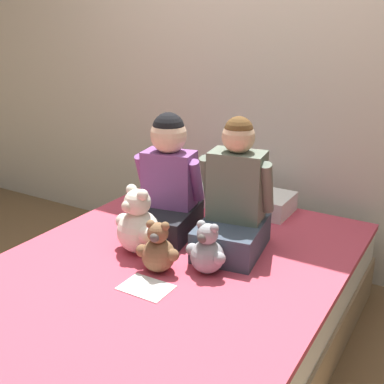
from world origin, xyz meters
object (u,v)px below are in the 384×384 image
teddy_bear_between_children (158,250)px  teddy_bear_held_by_right_child (207,251)px  bed (168,305)px  pillow_at_headboard (244,199)px  sign_card (146,288)px  child_on_right (235,201)px  child_on_left (168,184)px  teddy_bear_held_by_left_child (138,225)px

teddy_bear_between_children → teddy_bear_held_by_right_child: bearing=14.6°
bed → pillow_at_headboard: (0.00, 0.81, 0.27)m
bed → pillow_at_headboard: pillow_at_headboard is taller
teddy_bear_between_children → sign_card: (0.04, -0.15, -0.10)m
teddy_bear_held_by_right_child → teddy_bear_between_children: bearing=-146.3°
child_on_right → sign_card: size_ratio=3.04×
child_on_left → teddy_bear_between_children: bearing=-72.6°
teddy_bear_held_by_left_child → teddy_bear_held_by_right_child: 0.38m
child_on_left → teddy_bear_held_by_left_child: (0.01, -0.26, -0.13)m
child_on_left → teddy_bear_between_children: child_on_left is taller
bed → sign_card: size_ratio=9.22×
bed → child_on_right: child_on_right is taller
child_on_left → pillow_at_headboard: size_ratio=1.10×
child_on_right → teddy_bear_held_by_left_child: (-0.37, -0.26, -0.11)m
child_on_left → pillow_at_headboard: child_on_left is taller
bed → child_on_left: child_on_left is taller
bed → pillow_at_headboard: bearing=90.0°
teddy_bear_held_by_right_child → teddy_bear_between_children: (-0.19, -0.10, 0.00)m
teddy_bear_held_by_right_child → child_on_right: bearing=96.7°
child_on_left → teddy_bear_held_by_right_child: size_ratio=2.62×
pillow_at_headboard → sign_card: size_ratio=2.68×
teddy_bear_held_by_right_child → pillow_at_headboard: 0.80m
teddy_bear_between_children → child_on_right: bearing=50.2°
child_on_left → child_on_right: (0.38, -0.00, -0.02)m
child_on_right → pillow_at_headboard: (-0.18, 0.51, -0.19)m
bed → child_on_right: 0.58m
child_on_right → teddy_bear_held_by_right_child: 0.31m
teddy_bear_held_by_left_child → sign_card: size_ratio=1.55×
pillow_at_headboard → sign_card: (0.04, -1.02, -0.05)m
bed → child_on_right: (0.18, 0.30, 0.47)m
bed → child_on_left: bearing=122.8°
teddy_bear_between_children → pillow_at_headboard: (-0.00, 0.88, -0.04)m
child_on_right → teddy_bear_held_by_right_child: bearing=-97.8°
teddy_bear_between_children → child_on_left: bearing=104.3°
teddy_bear_held_by_left_child → teddy_bear_between_children: teddy_bear_held_by_left_child is taller
teddy_bear_held_by_left_child → child_on_right: bearing=54.6°
bed → sign_card: (0.04, -0.22, 0.22)m
bed → child_on_right: size_ratio=3.03×
sign_card → child_on_left: bearing=114.2°
bed → child_on_left: (-0.19, 0.30, 0.48)m
bed → teddy_bear_held_by_left_child: bearing=168.9°
sign_card → child_on_right: bearing=74.3°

